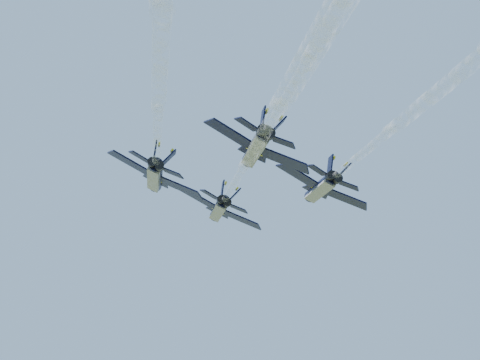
% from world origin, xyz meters
% --- Properties ---
extents(jet_lead, '(12.37, 18.29, 6.26)m').
position_xyz_m(jet_lead, '(-8.93, 13.33, 105.36)').
color(jet_lead, black).
extents(jet_left, '(12.37, 18.29, 6.26)m').
position_xyz_m(jet_left, '(-14.23, -2.62, 105.36)').
color(jet_left, black).
extents(jet_right, '(12.37, 18.29, 6.26)m').
position_xyz_m(jet_right, '(7.19, 6.27, 105.36)').
color(jet_right, black).
extents(jet_slot, '(12.37, 18.29, 6.26)m').
position_xyz_m(jet_slot, '(0.70, -9.86, 105.36)').
color(jet_slot, black).
extents(smoke_trail_lead, '(24.77, 65.65, 2.35)m').
position_xyz_m(smoke_trail_lead, '(7.90, -34.08, 105.39)').
color(smoke_trail_lead, white).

